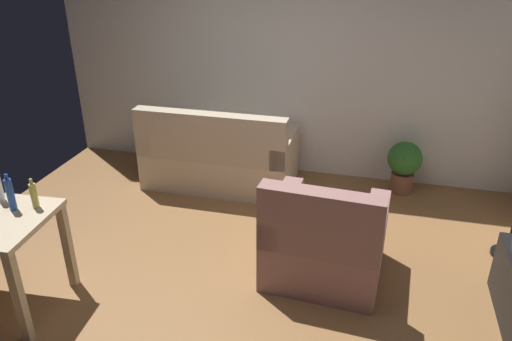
{
  "coord_description": "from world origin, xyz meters",
  "views": [
    {
      "loc": [
        1.01,
        -3.1,
        2.53
      ],
      "look_at": [
        0.1,
        0.5,
        0.75
      ],
      "focal_mm": 34.7,
      "sensor_mm": 36.0,
      "label": 1
    }
  ],
  "objects_px": {
    "armchair": "(324,243)",
    "bottle_blue": "(10,194)",
    "couch": "(219,159)",
    "potted_plant": "(404,164)",
    "bottle_squat": "(34,195)"
  },
  "relations": [
    {
      "from": "couch",
      "to": "bottle_blue",
      "type": "xyz_separation_m",
      "value": [
        -0.82,
        -2.15,
        0.57
      ]
    },
    {
      "from": "couch",
      "to": "bottle_blue",
      "type": "relative_size",
      "value": 5.75
    },
    {
      "from": "couch",
      "to": "bottle_squat",
      "type": "distance_m",
      "value": 2.26
    },
    {
      "from": "couch",
      "to": "potted_plant",
      "type": "bearing_deg",
      "value": -170.95
    },
    {
      "from": "armchair",
      "to": "bottle_blue",
      "type": "distance_m",
      "value": 2.35
    },
    {
      "from": "couch",
      "to": "bottle_squat",
      "type": "height_order",
      "value": "bottle_squat"
    },
    {
      "from": "bottle_squat",
      "to": "potted_plant",
      "type": "bearing_deg",
      "value": 42.22
    },
    {
      "from": "couch",
      "to": "armchair",
      "type": "distance_m",
      "value": 1.9
    },
    {
      "from": "potted_plant",
      "to": "bottle_squat",
      "type": "relative_size",
      "value": 2.52
    },
    {
      "from": "bottle_blue",
      "to": "armchair",
      "type": "bearing_deg",
      "value": 20.1
    },
    {
      "from": "armchair",
      "to": "bottle_squat",
      "type": "xyz_separation_m",
      "value": [
        -2.0,
        -0.72,
        0.54
      ]
    },
    {
      "from": "potted_plant",
      "to": "armchair",
      "type": "relative_size",
      "value": 0.6
    },
    {
      "from": "potted_plant",
      "to": "couch",
      "type": "bearing_deg",
      "value": -170.95
    },
    {
      "from": "bottle_blue",
      "to": "bottle_squat",
      "type": "distance_m",
      "value": 0.15
    },
    {
      "from": "potted_plant",
      "to": "armchair",
      "type": "height_order",
      "value": "armchair"
    }
  ]
}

